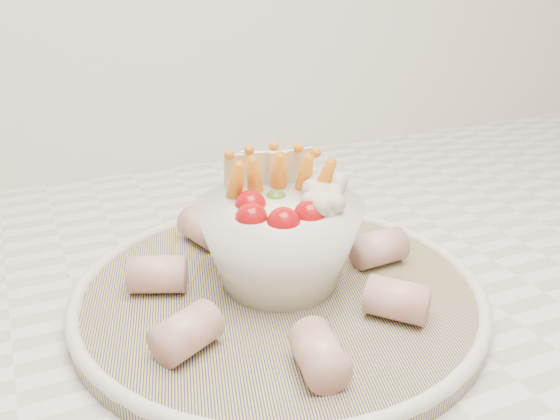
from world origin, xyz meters
name	(u,v)px	position (x,y,z in m)	size (l,w,h in m)	color
serving_platter	(279,293)	(-0.01, 1.36, 0.93)	(0.44, 0.44, 0.02)	navy
veggie_bowl	(282,237)	(0.00, 1.37, 0.98)	(0.15, 0.15, 0.12)	white
cured_meat_rolls	(277,273)	(-0.01, 1.36, 0.95)	(0.26, 0.29, 0.03)	#B55953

